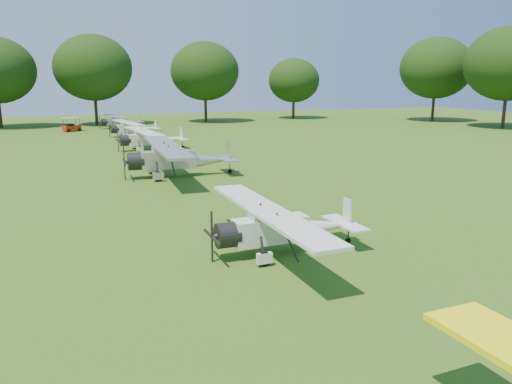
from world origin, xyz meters
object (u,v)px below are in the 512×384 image
at_px(aircraft_4, 177,156).
at_px(aircraft_7, 120,120).
at_px(aircraft_3, 281,225).
at_px(aircraft_6, 132,127).
at_px(golf_cart, 71,127).
at_px(aircraft_5, 150,137).

relative_size(aircraft_4, aircraft_7, 1.29).
xyz_separation_m(aircraft_3, aircraft_4, (-0.38, 16.55, 0.29)).
height_order(aircraft_6, golf_cart, aircraft_6).
bearing_deg(aircraft_3, golf_cart, 96.15).
bearing_deg(aircraft_5, aircraft_3, -95.79).
distance_m(aircraft_5, aircraft_6, 12.55).
distance_m(aircraft_4, aircraft_6, 26.59).
distance_m(aircraft_5, aircraft_7, 23.47).
relative_size(aircraft_3, aircraft_6, 1.02).
xyz_separation_m(aircraft_4, golf_cart, (-6.00, 35.08, -0.79)).
bearing_deg(aircraft_7, golf_cart, -165.70).
height_order(aircraft_5, golf_cart, aircraft_5).
distance_m(aircraft_3, aircraft_6, 43.14).
height_order(aircraft_3, aircraft_5, aircraft_5).
distance_m(aircraft_3, aircraft_7, 54.06).
bearing_deg(golf_cart, aircraft_3, -107.11).
bearing_deg(aircraft_7, aircraft_6, -95.34).
relative_size(aircraft_3, aircraft_7, 1.02).
relative_size(aircraft_3, golf_cart, 4.02).
relative_size(aircraft_3, aircraft_5, 0.92).
relative_size(aircraft_6, aircraft_7, 1.01).
xyz_separation_m(aircraft_5, golf_cart, (-6.51, 21.04, -0.59)).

